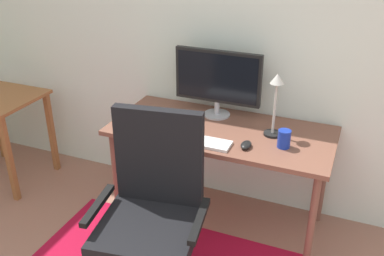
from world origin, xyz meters
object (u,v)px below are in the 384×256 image
object	(u,v)px
keyboard	(196,141)
desk	(221,139)
cell_phone	(155,115)
computer_mouse	(246,145)
office_chair	(153,228)
coffee_cup	(284,139)
desk_lamp	(276,98)
monitor	(218,79)

from	to	relation	value
keyboard	desk	bearing A→B (deg)	69.90
cell_phone	computer_mouse	bearing A→B (deg)	-42.56
cell_phone	keyboard	bearing A→B (deg)	-58.15
desk	office_chair	size ratio (longest dim) A/B	1.33
coffee_cup	office_chair	distance (m)	0.91
keyboard	office_chair	bearing A→B (deg)	-94.48
desk_lamp	keyboard	bearing A→B (deg)	-146.48
monitor	coffee_cup	world-z (taller)	monitor
coffee_cup	cell_phone	world-z (taller)	coffee_cup
desk	coffee_cup	size ratio (longest dim) A/B	13.09
cell_phone	desk_lamp	size ratio (longest dim) A/B	0.35
desk	keyboard	xyz separation A→B (m)	(-0.08, -0.23, 0.08)
computer_mouse	cell_phone	bearing A→B (deg)	163.89
desk	office_chair	distance (m)	0.79
keyboard	monitor	bearing A→B (deg)	91.89
desk	cell_phone	size ratio (longest dim) A/B	10.17
computer_mouse	office_chair	world-z (taller)	office_chair
desk	office_chair	xyz separation A→B (m)	(-0.12, -0.75, -0.21)
desk_lamp	coffee_cup	bearing A→B (deg)	-53.99
office_chair	coffee_cup	bearing A→B (deg)	41.53
monitor	coffee_cup	xyz separation A→B (m)	(0.51, -0.28, -0.21)
keyboard	computer_mouse	distance (m)	0.30
desk	desk_lamp	world-z (taller)	desk_lamp
desk	keyboard	distance (m)	0.26
cell_phone	office_chair	world-z (taller)	office_chair
computer_mouse	coffee_cup	world-z (taller)	coffee_cup
monitor	office_chair	distance (m)	1.08
keyboard	coffee_cup	size ratio (longest dim) A/B	3.95
monitor	office_chair	bearing A→B (deg)	-91.66
desk	cell_phone	distance (m)	0.50
coffee_cup	desk_lamp	xyz separation A→B (m)	(-0.10, 0.13, 0.20)
keyboard	office_chair	size ratio (longest dim) A/B	0.40
keyboard	desk_lamp	size ratio (longest dim) A/B	1.08
coffee_cup	cell_phone	distance (m)	0.91
cell_phone	coffee_cup	bearing A→B (deg)	-33.63
keyboard	desk_lamp	xyz separation A→B (m)	(0.40, 0.27, 0.24)
desk	keyboard	world-z (taller)	keyboard
office_chair	monitor	bearing A→B (deg)	79.44
monitor	desk_lamp	world-z (taller)	monitor
desk	desk_lamp	bearing A→B (deg)	7.15
keyboard	coffee_cup	distance (m)	0.52
computer_mouse	office_chair	bearing A→B (deg)	-120.92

